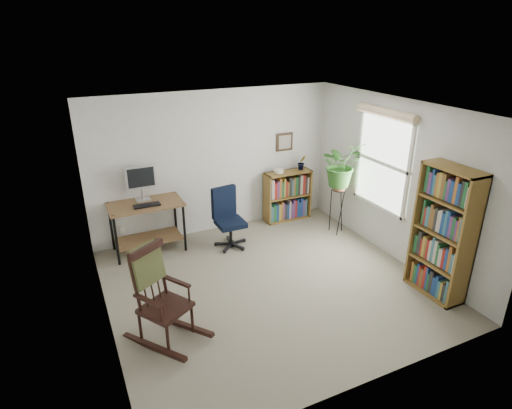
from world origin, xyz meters
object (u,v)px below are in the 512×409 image
desk (148,227)px  rocking_chair (164,296)px  tall_bookshelf (443,233)px  low_bookshelf (287,196)px  office_chair (230,219)px

desk → rocking_chair: size_ratio=0.97×
desk → tall_bookshelf: 4.27m
desk → tall_bookshelf: tall_bookshelf is taller
desk → low_bookshelf: (2.57, 0.12, 0.05)m
rocking_chair → desk: bearing=51.0°
office_chair → low_bookshelf: (1.35, 0.56, -0.04)m
office_chair → low_bookshelf: size_ratio=1.08×
low_bookshelf → tall_bookshelf: size_ratio=0.52×
desk → tall_bookshelf: (3.18, -2.81, 0.48)m
low_bookshelf → tall_bookshelf: tall_bookshelf is taller
office_chair → tall_bookshelf: size_ratio=0.56×
desk → low_bookshelf: 2.57m
low_bookshelf → desk: bearing=-177.3°
desk → rocking_chair: bearing=-97.1°
office_chair → desk: bearing=151.5°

